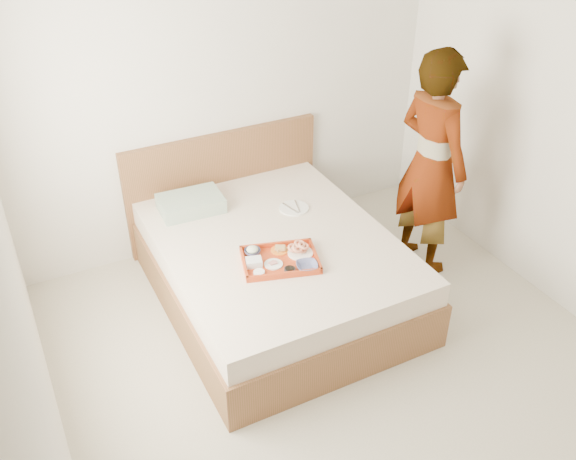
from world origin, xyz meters
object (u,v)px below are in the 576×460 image
Objects in this scene: dinner_plate at (294,208)px; person at (431,164)px; bed at (276,269)px; tray at (280,260)px.

person is (0.93, -0.41, 0.34)m from dinner_plate.
dinner_plate is 1.07m from person.
bed is 3.97× the size of tray.
bed is at bearing -135.34° from dinner_plate.
dinner_plate is at bearing 59.44° from person.
person is at bearing 23.15° from tray.
person is (1.34, 0.16, 0.33)m from tray.
person is (1.24, -0.10, 0.61)m from bed.
person reaches higher than bed.
tray reaches higher than bed.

